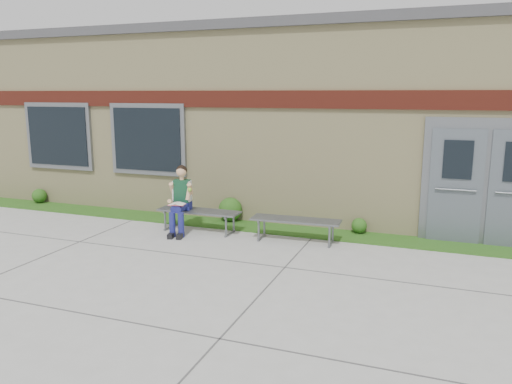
% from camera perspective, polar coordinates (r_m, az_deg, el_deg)
% --- Properties ---
extents(ground, '(80.00, 80.00, 0.00)m').
position_cam_1_polar(ground, '(7.92, -4.78, -8.90)').
color(ground, '#9E9E99').
rests_on(ground, ground).
extents(grass_strip, '(16.00, 0.80, 0.02)m').
position_cam_1_polar(grass_strip, '(10.22, 1.42, -4.16)').
color(grass_strip, '#1C4512').
rests_on(grass_strip, ground).
extents(school_building, '(16.20, 6.22, 4.20)m').
position_cam_1_polar(school_building, '(13.12, 6.33, 8.46)').
color(school_building, beige).
rests_on(school_building, ground).
extents(bench_left, '(1.68, 0.48, 0.44)m').
position_cam_1_polar(bench_left, '(10.01, -6.53, -2.62)').
color(bench_left, slate).
rests_on(bench_left, ground).
extents(bench_right, '(1.68, 0.54, 0.43)m').
position_cam_1_polar(bench_right, '(9.31, 4.56, -3.68)').
color(bench_right, slate).
rests_on(bench_right, ground).
extents(girl, '(0.52, 0.84, 1.33)m').
position_cam_1_polar(girl, '(9.90, -8.63, -0.74)').
color(girl, navy).
rests_on(girl, ground).
extents(shrub_west, '(0.35, 0.35, 0.35)m').
position_cam_1_polar(shrub_west, '(13.62, -23.52, -0.40)').
color(shrub_west, '#1C4512').
rests_on(shrub_west, grass_strip).
extents(shrub_mid, '(0.51, 0.51, 0.51)m').
position_cam_1_polar(shrub_mid, '(10.71, -2.96, -1.99)').
color(shrub_mid, '#1C4512').
rests_on(shrub_mid, grass_strip).
extents(shrub_east, '(0.30, 0.30, 0.30)m').
position_cam_1_polar(shrub_east, '(10.00, 11.71, -3.78)').
color(shrub_east, '#1C4512').
rests_on(shrub_east, grass_strip).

